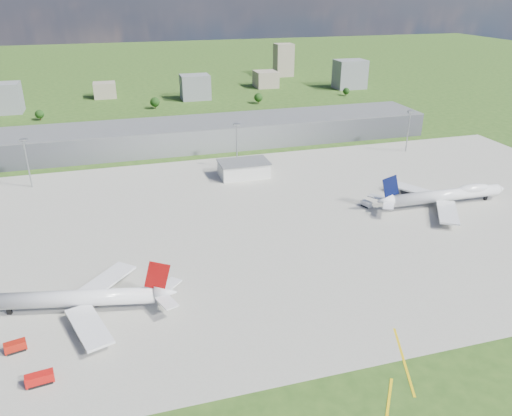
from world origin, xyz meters
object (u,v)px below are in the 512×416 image
object	(u,v)px
airliner_blue_quad	(446,195)
crash_tender	(15,347)
airliner_red_twin	(81,299)
van_white_near	(366,204)
tug_yellow	(152,287)
van_white_far	(434,193)
fire_truck	(40,379)

from	to	relation	value
airliner_blue_quad	crash_tender	distance (m)	189.87
crash_tender	airliner_blue_quad	bearing A→B (deg)	4.15
airliner_red_twin	van_white_near	distance (m)	136.10
airliner_red_twin	van_white_near	bearing A→B (deg)	-146.84
airliner_red_twin	tug_yellow	size ratio (longest dim) A/B	16.33
airliner_blue_quad	van_white_near	bearing A→B (deg)	168.03
airliner_red_twin	tug_yellow	world-z (taller)	airliner_red_twin
airliner_blue_quad	van_white_far	xyz separation A→B (m)	(2.58, 11.85, -3.87)
airliner_red_twin	fire_truck	world-z (taller)	airliner_red_twin
crash_tender	tug_yellow	distance (m)	46.04
fire_truck	tug_yellow	xyz separation A→B (m)	(32.60, 37.40, -0.71)
tug_yellow	van_white_near	distance (m)	112.45
airliner_blue_quad	tug_yellow	bearing A→B (deg)	-165.28
airliner_blue_quad	fire_truck	distance (m)	187.65
van_white_near	van_white_far	world-z (taller)	van_white_near
fire_truck	van_white_far	xyz separation A→B (m)	(175.99, 83.49, -0.46)
airliner_blue_quad	tug_yellow	distance (m)	144.97
airliner_blue_quad	crash_tender	bearing A→B (deg)	-161.81
airliner_red_twin	fire_truck	xyz separation A→B (m)	(-9.82, -30.76, -3.02)
airliner_blue_quad	crash_tender	world-z (taller)	airliner_blue_quad
fire_truck	crash_tender	xyz separation A→B (m)	(-7.99, 15.67, -0.05)
fire_truck	van_white_near	size ratio (longest dim) A/B	1.24
fire_truck	tug_yellow	distance (m)	49.61
van_white_far	airliner_red_twin	bearing A→B (deg)	-157.47
van_white_near	van_white_far	distance (m)	39.53
crash_tender	tug_yellow	size ratio (longest dim) A/B	1.64
airliner_blue_quad	van_white_far	world-z (taller)	airliner_blue_quad
van_white_far	crash_tender	bearing A→B (deg)	-154.84
fire_truck	van_white_far	bearing A→B (deg)	17.60
van_white_near	van_white_far	xyz separation A→B (m)	(39.39, 3.35, -0.25)
tug_yellow	van_white_near	size ratio (longest dim) A/B	0.64
fire_truck	van_white_far	distance (m)	194.79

